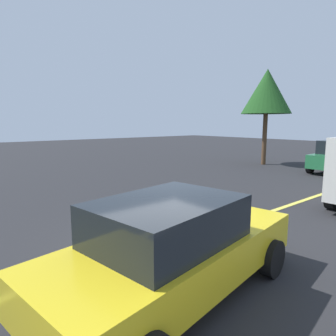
% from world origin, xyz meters
% --- Properties ---
extents(ground_plane, '(80.00, 80.00, 0.00)m').
position_xyz_m(ground_plane, '(0.00, 0.00, 0.00)').
color(ground_plane, '#262628').
extents(lane_marking_centre, '(28.00, 0.16, 0.01)m').
position_xyz_m(lane_marking_centre, '(3.00, 0.00, 0.01)').
color(lane_marking_centre, '#E0D14C').
extents(car_yellow_behind_van, '(4.63, 2.51, 1.54)m').
position_xyz_m(car_yellow_behind_van, '(-1.04, -1.43, 0.78)').
color(car_yellow_behind_van, gold).
rests_on(car_yellow_behind_van, ground_plane).
extents(tree_left_verge, '(3.01, 3.01, 5.83)m').
position_xyz_m(tree_left_verge, '(12.62, 5.88, 4.47)').
color(tree_left_verge, '#513823').
rests_on(tree_left_verge, ground_plane).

